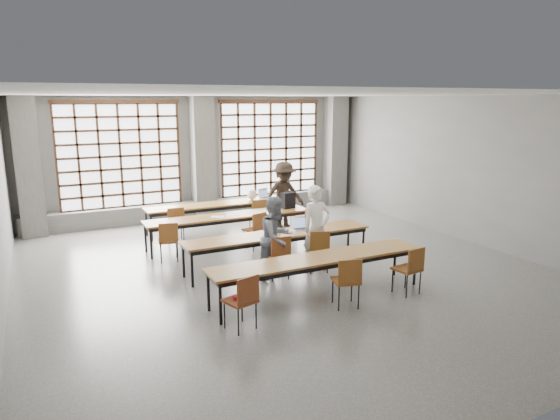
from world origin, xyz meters
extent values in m
plane|color=#50504D|center=(0.00, 0.00, 0.00)|extent=(11.00, 11.00, 0.00)
plane|color=silver|center=(0.00, 0.00, 3.50)|extent=(11.00, 11.00, 0.00)
plane|color=#5F5F5C|center=(0.00, 5.50, 1.75)|extent=(10.00, 0.00, 10.00)
plane|color=#5F5F5C|center=(0.00, -5.50, 1.75)|extent=(10.00, 0.00, 10.00)
plane|color=#5F5F5C|center=(5.00, 0.00, 1.75)|extent=(0.00, 11.00, 11.00)
cube|color=#525250|center=(-4.50, 5.22, 1.75)|extent=(0.60, 0.55, 3.50)
cube|color=#525250|center=(0.00, 5.22, 1.75)|extent=(0.60, 0.55, 3.50)
cube|color=#525250|center=(4.50, 5.22, 1.75)|extent=(0.60, 0.55, 3.50)
cube|color=white|center=(-2.25, 5.48, 1.90)|extent=(3.20, 0.02, 2.80)
cube|color=black|center=(-2.25, 5.40, 1.90)|extent=(3.20, 0.05, 2.80)
cube|color=black|center=(-2.25, 5.40, 0.45)|extent=(3.32, 0.07, 0.10)
cube|color=black|center=(-2.25, 5.40, 3.35)|extent=(3.32, 0.07, 0.10)
cube|color=white|center=(2.25, 5.48, 1.90)|extent=(3.20, 0.02, 2.80)
cube|color=black|center=(2.25, 5.40, 1.90)|extent=(3.20, 0.05, 2.80)
cube|color=black|center=(2.25, 5.40, 0.45)|extent=(3.32, 0.07, 0.10)
cube|color=black|center=(2.25, 5.40, 3.35)|extent=(3.32, 0.07, 0.10)
cube|color=#525250|center=(0.00, 5.30, 0.25)|extent=(9.80, 0.35, 0.50)
cube|color=brown|center=(-0.03, 3.65, 0.71)|extent=(4.00, 0.70, 0.04)
cube|color=black|center=(-0.03, 3.65, 0.65)|extent=(3.90, 0.64, 0.08)
cylinder|color=black|center=(-1.95, 3.36, 0.34)|extent=(0.05, 0.05, 0.69)
cylinder|color=black|center=(-1.95, 3.94, 0.34)|extent=(0.05, 0.05, 0.69)
cylinder|color=black|center=(1.89, 3.36, 0.34)|extent=(0.05, 0.05, 0.69)
cylinder|color=black|center=(1.89, 3.94, 0.34)|extent=(0.05, 0.05, 0.69)
cube|color=brown|center=(-0.34, 2.25, 0.71)|extent=(4.00, 0.70, 0.04)
cube|color=black|center=(-0.34, 2.25, 0.65)|extent=(3.90, 0.64, 0.08)
cylinder|color=black|center=(-2.26, 1.96, 0.34)|extent=(0.05, 0.05, 0.69)
cylinder|color=black|center=(-2.26, 2.54, 0.34)|extent=(0.05, 0.05, 0.69)
cylinder|color=black|center=(1.58, 1.96, 0.34)|extent=(0.05, 0.05, 0.69)
cylinder|color=black|center=(1.58, 2.54, 0.34)|extent=(0.05, 0.05, 0.69)
cube|color=brown|center=(-0.03, 0.25, 0.71)|extent=(4.00, 0.70, 0.04)
cube|color=black|center=(-0.03, 0.25, 0.65)|extent=(3.90, 0.64, 0.08)
cylinder|color=black|center=(-1.95, -0.04, 0.34)|extent=(0.05, 0.05, 0.69)
cylinder|color=black|center=(-1.95, 0.54, 0.34)|extent=(0.05, 0.05, 0.69)
cylinder|color=black|center=(1.89, -0.04, 0.34)|extent=(0.05, 0.05, 0.69)
cylinder|color=black|center=(1.89, 0.54, 0.34)|extent=(0.05, 0.05, 0.69)
cube|color=brown|center=(-0.10, -1.48, 0.71)|extent=(4.00, 0.70, 0.04)
cube|color=black|center=(-0.10, -1.48, 0.65)|extent=(3.90, 0.64, 0.08)
cylinder|color=black|center=(-2.02, -1.77, 0.34)|extent=(0.05, 0.05, 0.69)
cylinder|color=black|center=(-2.02, -1.19, 0.34)|extent=(0.05, 0.05, 0.69)
cylinder|color=black|center=(1.82, -1.77, 0.34)|extent=(0.05, 0.05, 0.69)
cylinder|color=black|center=(1.82, -1.19, 0.34)|extent=(0.05, 0.05, 0.69)
cube|color=brown|center=(-1.43, 3.10, 0.45)|extent=(0.46, 0.46, 0.04)
cube|color=brown|center=(-1.45, 2.90, 0.68)|extent=(0.40, 0.07, 0.40)
cylinder|color=black|center=(-1.43, 3.10, 0.23)|extent=(0.02, 0.02, 0.45)
cube|color=brown|center=(0.77, 3.10, 0.45)|extent=(0.48, 0.48, 0.04)
cube|color=brown|center=(0.74, 2.90, 0.68)|extent=(0.40, 0.09, 0.40)
cylinder|color=black|center=(0.77, 3.10, 0.23)|extent=(0.02, 0.02, 0.45)
cube|color=brown|center=(1.57, 3.10, 0.45)|extent=(0.51, 0.51, 0.04)
cube|color=brown|center=(1.62, 2.91, 0.68)|extent=(0.39, 0.13, 0.40)
cylinder|color=black|center=(1.57, 3.10, 0.23)|extent=(0.02, 0.02, 0.45)
cube|color=brown|center=(-1.94, 1.70, 0.45)|extent=(0.49, 0.49, 0.04)
cube|color=brown|center=(-1.98, 1.50, 0.68)|extent=(0.40, 0.10, 0.40)
cylinder|color=black|center=(-1.94, 1.70, 0.23)|extent=(0.02, 0.02, 0.45)
cube|color=brown|center=(0.06, 1.70, 0.45)|extent=(0.52, 0.52, 0.04)
cube|color=brown|center=(0.11, 1.51, 0.68)|extent=(0.39, 0.14, 0.40)
cylinder|color=black|center=(0.06, 1.70, 0.23)|extent=(0.02, 0.02, 0.45)
cube|color=maroon|center=(1.46, 1.70, 0.45)|extent=(0.48, 0.48, 0.04)
cube|color=maroon|center=(1.49, 1.50, 0.68)|extent=(0.40, 0.09, 0.40)
cylinder|color=black|center=(1.46, 1.70, 0.23)|extent=(0.02, 0.02, 0.45)
cube|color=brown|center=(-0.33, -0.30, 0.45)|extent=(0.45, 0.45, 0.04)
cube|color=brown|center=(-0.34, -0.50, 0.68)|extent=(0.40, 0.06, 0.40)
cylinder|color=black|center=(-0.33, -0.30, 0.23)|extent=(0.02, 0.02, 0.45)
cube|color=brown|center=(0.57, -0.30, 0.45)|extent=(0.52, 0.52, 0.04)
cube|color=brown|center=(0.52, -0.49, 0.68)|extent=(0.39, 0.14, 0.40)
cylinder|color=black|center=(0.57, -0.30, 0.23)|extent=(0.02, 0.02, 0.45)
cube|color=brown|center=(-1.80, -2.03, 0.45)|extent=(0.52, 0.52, 0.04)
cube|color=brown|center=(-1.74, -2.22, 0.68)|extent=(0.39, 0.14, 0.40)
cylinder|color=black|center=(-1.80, -2.03, 0.23)|extent=(0.02, 0.02, 0.45)
cube|color=brown|center=(0.10, -2.03, 0.45)|extent=(0.51, 0.51, 0.04)
cube|color=brown|center=(0.05, -2.22, 0.68)|extent=(0.39, 0.13, 0.40)
cylinder|color=black|center=(0.10, -2.03, 0.23)|extent=(0.02, 0.02, 0.45)
cube|color=brown|center=(1.40, -2.03, 0.45)|extent=(0.47, 0.47, 0.04)
cube|color=brown|center=(1.43, -2.23, 0.68)|extent=(0.40, 0.08, 0.40)
cylinder|color=black|center=(1.40, -2.03, 0.23)|extent=(0.02, 0.02, 0.45)
imported|color=white|center=(0.57, -0.25, 0.88)|extent=(0.68, 0.49, 1.75)
imported|color=#172445|center=(-0.33, -0.25, 0.81)|extent=(0.98, 0.92, 1.61)
imported|color=black|center=(1.57, 3.15, 0.89)|extent=(1.17, 0.69, 1.79)
cube|color=silver|center=(0.52, 0.30, 0.74)|extent=(0.38, 0.29, 0.02)
cube|color=black|center=(0.52, 0.29, 0.75)|extent=(0.31, 0.21, 0.00)
cube|color=silver|center=(0.53, 0.44, 0.86)|extent=(0.36, 0.10, 0.26)
cube|color=#85A7E6|center=(0.53, 0.43, 0.83)|extent=(0.31, 0.08, 0.21)
cube|color=#B3B3B8|center=(1.32, 3.70, 0.74)|extent=(0.43, 0.38, 0.02)
cube|color=black|center=(1.33, 3.69, 0.75)|extent=(0.35, 0.28, 0.00)
cube|color=#B3B3B8|center=(1.27, 3.83, 0.86)|extent=(0.36, 0.21, 0.26)
cube|color=#81A5DF|center=(1.27, 3.82, 0.83)|extent=(0.30, 0.17, 0.21)
ellipsoid|color=white|center=(0.92, 0.23, 0.75)|extent=(0.11, 0.10, 0.04)
cube|color=#2A823A|center=(-0.08, 0.33, 0.78)|extent=(0.27, 0.18, 0.09)
cube|color=black|center=(0.15, 0.15, 0.74)|extent=(0.14, 0.07, 0.01)
cube|color=white|center=(-0.64, 2.20, 0.73)|extent=(0.36, 0.31, 0.00)
cube|color=white|center=(-0.24, 2.25, 0.73)|extent=(0.35, 0.30, 0.00)
cube|color=black|center=(1.26, 2.30, 0.93)|extent=(0.34, 0.24, 0.40)
ellipsoid|color=white|center=(0.87, 3.70, 0.87)|extent=(0.30, 0.26, 0.29)
cube|color=#AD1521|center=(-1.80, -2.03, 0.50)|extent=(0.21, 0.12, 0.06)
camera|label=1|loc=(-4.38, -8.58, 3.41)|focal=32.00mm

